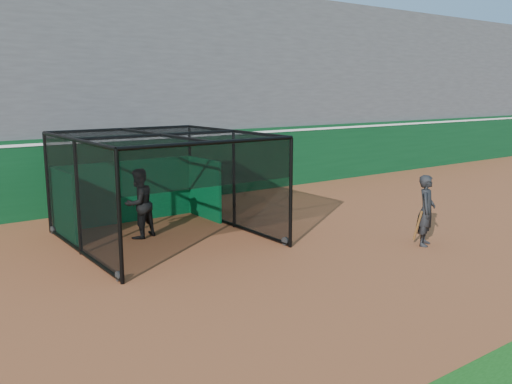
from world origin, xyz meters
TOP-DOWN VIEW (x-y plane):
  - ground at (0.00, 0.00)m, footprint 120.00×120.00m
  - outfield_wall at (0.00, 8.50)m, footprint 50.00×0.50m
  - grandstand at (0.00, 12.27)m, footprint 50.00×7.85m
  - batting_cage at (-0.87, 3.86)m, footprint 4.66×5.27m
  - batter at (-1.33, 4.41)m, footprint 1.12×1.00m
  - on_deck_player at (4.38, -0.68)m, footprint 0.81×0.72m

SIDE VIEW (x-z plane):
  - ground at x=0.00m, z-range 0.00..0.00m
  - on_deck_player at x=4.38m, z-range 0.00..1.85m
  - batter at x=-1.33m, z-range 0.00..1.92m
  - outfield_wall at x=0.00m, z-range 0.04..2.54m
  - batting_cage at x=-0.87m, z-range 0.00..2.84m
  - grandstand at x=0.00m, z-range 0.00..8.95m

